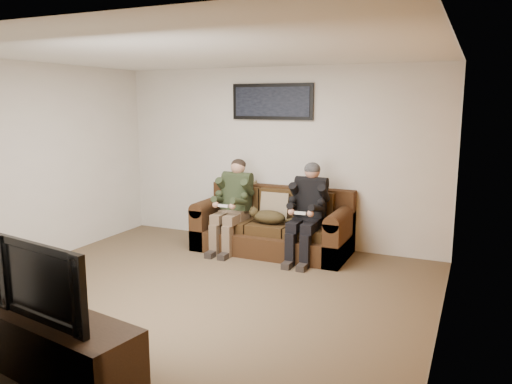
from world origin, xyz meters
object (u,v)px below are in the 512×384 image
at_px(person_right, 308,206).
at_px(cat, 268,217).
at_px(sofa, 274,227).
at_px(tv_stand, 56,346).
at_px(television, 51,279).
at_px(framed_poster, 272,102).
at_px(person_left, 233,200).

xyz_separation_m(person_right, cat, (-0.57, -0.03, -0.19)).
distance_m(sofa, tv_stand, 3.79).
bearing_deg(person_right, television, -103.05).
xyz_separation_m(sofa, framed_poster, (-0.20, 0.39, 1.76)).
height_order(sofa, framed_poster, framed_poster).
xyz_separation_m(person_left, cat, (0.55, -0.02, -0.19)).
xyz_separation_m(tv_stand, television, (0.00, 0.00, 0.54)).
bearing_deg(cat, framed_poster, 107.79).
distance_m(sofa, framed_poster, 1.82).
relative_size(person_right, television, 1.23).
height_order(person_left, framed_poster, framed_poster).
bearing_deg(cat, person_right, 2.56).
bearing_deg(tv_stand, cat, 95.32).
bearing_deg(person_left, television, -85.49).
xyz_separation_m(person_left, person_right, (1.12, 0.00, 0.00)).
distance_m(person_left, person_right, 1.12).
relative_size(tv_stand, television, 1.44).
relative_size(sofa, person_left, 1.68).
height_order(person_left, television, person_left).
distance_m(person_right, television, 3.69).
distance_m(sofa, cat, 0.29).
xyz_separation_m(cat, tv_stand, (-0.27, -3.57, -0.30)).
bearing_deg(framed_poster, person_left, -122.17).
xyz_separation_m(sofa, person_right, (0.56, -0.18, 0.39)).
relative_size(cat, tv_stand, 0.43).
xyz_separation_m(sofa, television, (-0.27, -3.78, 0.45)).
bearing_deg(person_right, cat, -177.44).
relative_size(sofa, framed_poster, 1.74).
bearing_deg(person_left, sofa, 18.00).
relative_size(person_left, person_right, 0.99).
relative_size(cat, television, 0.62).
height_order(cat, framed_poster, framed_poster).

